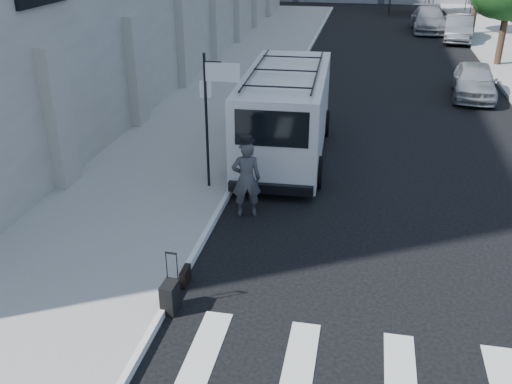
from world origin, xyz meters
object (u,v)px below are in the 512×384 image
at_px(businessman, 246,179).
at_px(suitcase, 170,297).
at_px(parked_car_a, 474,81).
at_px(parked_car_b, 459,29).
at_px(cargo_van, 286,112).
at_px(parked_car_c, 429,19).
at_px(briefcase, 185,276).

height_order(businessman, suitcase, businessman).
relative_size(businessman, parked_car_a, 0.47).
height_order(parked_car_a, parked_car_b, parked_car_b).
bearing_deg(cargo_van, parked_car_a, 47.83).
height_order(businessman, parked_car_b, businessman).
bearing_deg(suitcase, parked_car_b, 76.05).
relative_size(businessman, parked_car_b, 0.43).
relative_size(parked_car_a, parked_car_c, 0.77).
xyz_separation_m(businessman, cargo_van, (0.33, 4.24, 0.38)).
relative_size(cargo_van, parked_car_b, 1.57).
height_order(parked_car_a, parked_car_c, parked_car_c).
bearing_deg(parked_car_c, businessman, -103.42).
xyz_separation_m(suitcase, parked_car_a, (7.50, 16.04, 0.39)).
bearing_deg(briefcase, cargo_van, 81.33).
distance_m(briefcase, parked_car_a, 16.92).
xyz_separation_m(briefcase, suitcase, (0.00, -0.89, 0.13)).
height_order(suitcase, parked_car_b, parked_car_b).
bearing_deg(briefcase, businessman, 77.85).
relative_size(suitcase, parked_car_a, 0.28).
xyz_separation_m(businessman, suitcase, (-0.58, -4.00, -0.66)).
relative_size(suitcase, cargo_van, 0.16).
height_order(suitcase, cargo_van, cargo_van).
bearing_deg(businessman, parked_car_a, -136.32).
height_order(suitcase, parked_car_c, parked_car_c).
distance_m(cargo_van, parked_car_c, 24.57).
bearing_deg(briefcase, parked_car_a, 62.02).
bearing_deg(businessman, parked_car_b, -123.91).
bearing_deg(briefcase, parked_car_c, 75.88).
relative_size(briefcase, cargo_van, 0.06).
height_order(businessman, cargo_van, cargo_van).
bearing_deg(parked_car_c, cargo_van, -104.84).
bearing_deg(businessman, parked_car_c, -119.12).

